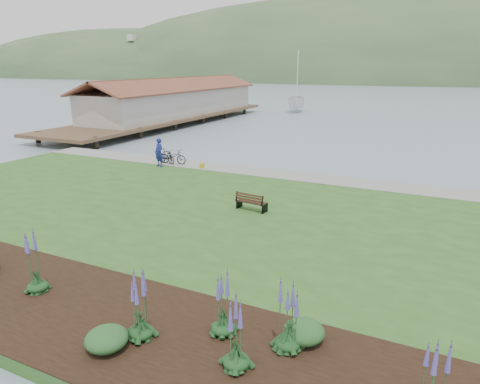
% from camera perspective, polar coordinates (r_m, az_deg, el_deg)
% --- Properties ---
extents(ground, '(600.00, 600.00, 0.00)m').
position_cam_1_polar(ground, '(21.14, -4.72, -2.45)').
color(ground, gray).
rests_on(ground, ground).
extents(lawn, '(34.00, 20.00, 0.40)m').
position_cam_1_polar(lawn, '(19.48, -7.69, -3.61)').
color(lawn, '#2A571E').
rests_on(lawn, ground).
extents(shoreline_path, '(34.00, 2.20, 0.03)m').
position_cam_1_polar(shoreline_path, '(26.95, 2.64, 2.71)').
color(shoreline_path, gray).
rests_on(shoreline_path, lawn).
extents(garden_bed, '(24.00, 4.40, 0.04)m').
position_cam_1_polar(garden_bed, '(12.17, -16.22, -16.22)').
color(garden_bed, black).
rests_on(garden_bed, lawn).
extents(far_hillside, '(580.00, 80.00, 38.00)m').
position_cam_1_polar(far_hillside, '(187.60, 29.31, 12.46)').
color(far_hillside, '#395932').
rests_on(far_hillside, ground).
extents(pier_pavilion, '(8.00, 36.00, 5.40)m').
position_cam_1_polar(pier_pavilion, '(54.12, -8.58, 11.94)').
color(pier_pavilion, '#4C3826').
rests_on(pier_pavilion, ground).
extents(park_bench, '(1.48, 0.74, 0.88)m').
position_cam_1_polar(park_bench, '(19.69, 1.46, -1.27)').
color(park_bench, '#311D13').
rests_on(park_bench, lawn).
extents(person, '(0.91, 0.73, 2.21)m').
position_cam_1_polar(person, '(28.65, -10.76, 5.50)').
color(person, navy).
rests_on(person, lawn).
extents(bicycle_a, '(0.87, 2.01, 1.02)m').
position_cam_1_polar(bicycle_a, '(29.42, -8.94, 4.70)').
color(bicycle_a, black).
rests_on(bicycle_a, lawn).
extents(bicycle_b, '(1.03, 1.76, 1.02)m').
position_cam_1_polar(bicycle_b, '(29.58, -9.75, 4.72)').
color(bicycle_b, black).
rests_on(bicycle_b, lawn).
extents(sailboat, '(13.01, 13.16, 28.60)m').
position_cam_1_polar(sailboat, '(66.53, 7.50, 10.54)').
color(sailboat, silver).
rests_on(sailboat, ground).
extents(pannier, '(0.22, 0.33, 0.34)m').
position_cam_1_polar(pannier, '(27.97, -5.09, 3.50)').
color(pannier, gold).
rests_on(pannier, lawn).
extents(echium_0, '(0.62, 0.62, 2.05)m').
position_cam_1_polar(echium_0, '(10.91, -13.29, -14.59)').
color(echium_0, '#153A19').
rests_on(echium_0, garden_bed).
extents(echium_1, '(0.62, 0.62, 1.92)m').
position_cam_1_polar(echium_1, '(10.87, -2.29, -15.21)').
color(echium_1, '#153A19').
rests_on(echium_1, garden_bed).
extents(echium_2, '(0.62, 0.62, 1.78)m').
position_cam_1_polar(echium_2, '(9.86, -0.49, -19.37)').
color(echium_2, '#153A19').
rests_on(echium_2, garden_bed).
extents(echium_3, '(0.62, 0.62, 1.94)m').
position_cam_1_polar(echium_3, '(9.50, 24.43, -21.74)').
color(echium_3, '#153A19').
rests_on(echium_3, garden_bed).
extents(echium_4, '(0.62, 0.62, 2.32)m').
position_cam_1_polar(echium_4, '(13.92, -25.77, -8.39)').
color(echium_4, '#153A19').
rests_on(echium_4, garden_bed).
extents(echium_5, '(0.62, 0.62, 1.94)m').
position_cam_1_polar(echium_5, '(10.39, 6.51, -16.59)').
color(echium_5, '#153A19').
rests_on(echium_5, garden_bed).
extents(shrub_1, '(1.02, 1.02, 0.51)m').
position_cam_1_polar(shrub_1, '(11.09, -17.37, -18.19)').
color(shrub_1, '#1E4C21').
rests_on(shrub_1, garden_bed).
extents(shrub_2, '(1.02, 1.02, 0.51)m').
position_cam_1_polar(shrub_2, '(10.98, 8.51, -17.90)').
color(shrub_2, '#1E4C21').
rests_on(shrub_2, garden_bed).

